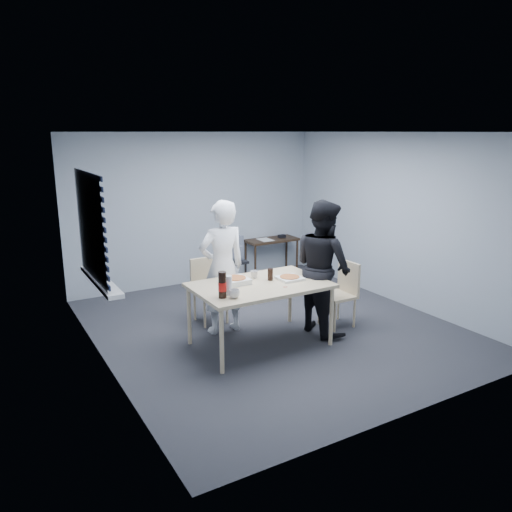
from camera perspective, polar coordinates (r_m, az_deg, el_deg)
room at (r=6.07m, az=-18.05°, el=2.27°), size 5.00×5.00×5.00m
dining_table at (r=6.12m, az=0.48°, el=-3.72°), size 1.64×1.04×0.80m
chair_far at (r=7.03m, az=-5.55°, el=-3.34°), size 0.42×0.42×0.89m
chair_right at (r=6.93m, az=9.85°, el=-3.74°), size 0.42×0.42×0.89m
person_white at (r=6.52m, az=-3.87°, el=-1.30°), size 0.65×0.42×1.77m
person_black at (r=6.58m, az=7.64°, el=-1.25°), size 0.47×0.86×1.77m
side_table at (r=9.31m, az=1.80°, el=1.51°), size 0.99×0.44×0.66m
stool at (r=8.34m, az=-2.53°, el=-1.23°), size 0.38×0.38×0.52m
backpack at (r=8.25m, az=-2.51°, el=0.84°), size 0.30×0.22×0.41m
pizza_box_a at (r=6.12m, az=-2.38°, el=-2.81°), size 0.31×0.31×0.08m
pizza_box_b at (r=6.29m, az=3.87°, el=-2.52°), size 0.29×0.29×0.04m
mug_a at (r=5.60m, az=-2.50°, el=-4.33°), size 0.17×0.17×0.10m
mug_b at (r=6.34m, az=-0.21°, el=-2.11°), size 0.10×0.10×0.09m
cola_glass at (r=6.23m, az=1.64°, el=-2.12°), size 0.09×0.09×0.15m
soda_bottle at (r=5.58m, az=-3.87°, el=-3.36°), size 0.10×0.10×0.30m
plastic_cups at (r=5.69m, az=-3.22°, el=-3.35°), size 0.09×0.09×0.22m
rubber_band at (r=5.99m, az=3.37°, el=-3.55°), size 0.07×0.07×0.00m
papers at (r=9.20m, az=1.06°, el=1.88°), size 0.26×0.33×0.01m
black_box at (r=9.40m, az=2.96°, el=2.27°), size 0.14×0.11×0.06m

